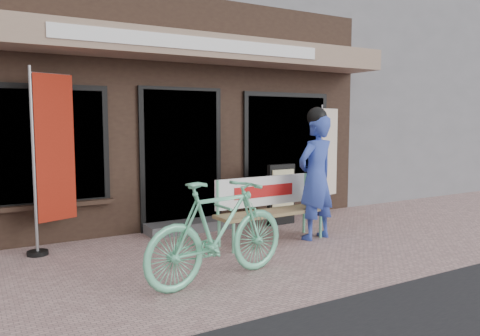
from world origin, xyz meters
TOP-DOWN VIEW (x-y plane):
  - ground at (0.00, 0.00)m, footprint 70.00×70.00m
  - storefront at (0.00, 4.96)m, footprint 7.00×6.77m
  - neighbor_right_near at (8.50, 5.50)m, footprint 10.00×7.00m
  - bench at (0.74, 0.66)m, footprint 1.68×0.50m
  - person at (1.40, 0.42)m, footprint 0.71×0.53m
  - bicycle at (-0.63, -0.47)m, footprint 1.86×0.82m
  - nobori_red at (-1.95, 1.60)m, footprint 0.69×0.38m
  - nobori_cream at (2.76, 1.75)m, footprint 0.58×0.26m
  - menu_stand at (1.50, 1.42)m, footprint 0.49×0.12m

SIDE VIEW (x-z plane):
  - ground at x=0.00m, z-range 0.00..0.00m
  - menu_stand at x=1.50m, z-range 0.01..1.00m
  - bench at x=0.74m, z-range 0.08..0.98m
  - bicycle at x=-0.63m, z-range 0.00..1.08m
  - person at x=1.40m, z-range -0.02..1.86m
  - nobori_cream at x=2.76m, z-range 0.03..2.00m
  - nobori_red at x=-1.95m, z-range 0.04..2.39m
  - neighbor_right_near at x=8.50m, z-range 0.00..5.60m
  - storefront at x=0.00m, z-range -0.01..5.99m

